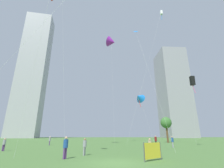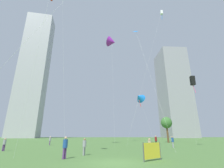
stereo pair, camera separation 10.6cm
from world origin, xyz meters
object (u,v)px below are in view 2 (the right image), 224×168
object	(u,v)px
person_standing_1	(150,146)
kite_flying_1	(193,81)
person_standing_4	(173,141)
person_standing_6	(4,143)
distant_highrise_1	(34,71)
person_standing_2	(156,140)
kite_flying_6	(136,32)
event_banner	(152,151)
person_standing_3	(84,145)
distant_highrise_0	(174,92)
kite_flying_4	(161,13)
person_standing_5	(65,146)
person_standing_0	(50,140)
kite_flying_7	(112,42)
kite_flying_0	(139,97)
park_tree_0	(166,123)

from	to	relation	value
person_standing_1	kite_flying_1	bearing A→B (deg)	167.17
person_standing_4	person_standing_6	bearing A→B (deg)	-69.81
person_standing_1	distant_highrise_1	world-z (taller)	distant_highrise_1
person_standing_1	distant_highrise_1	xyz separation A→B (m)	(-58.48, 93.74, 46.09)
person_standing_2	kite_flying_6	bearing A→B (deg)	133.02
person_standing_2	event_banner	xyz separation A→B (m)	(-5.44, -16.34, -0.32)
person_standing_2	person_standing_6	bearing A→B (deg)	95.39
person_standing_1	person_standing_3	distance (m)	6.63
person_standing_4	event_banner	xyz separation A→B (m)	(-7.34, -13.50, -0.27)
distant_highrise_0	distant_highrise_1	world-z (taller)	distant_highrise_1
kite_flying_4	kite_flying_6	bearing A→B (deg)	-135.18
person_standing_5	event_banner	size ratio (longest dim) A/B	1.04
event_banner	person_standing_6	bearing A→B (deg)	152.73
person_standing_1	person_standing_3	bearing A→B (deg)	-59.85
kite_flying_4	distant_highrise_1	size ratio (longest dim) A/B	0.36
person_standing_3	kite_flying_4	xyz separation A→B (m)	(16.63, 15.88, 31.78)
person_standing_1	person_standing_4	size ratio (longest dim) A/B	0.93
person_standing_1	person_standing_5	size ratio (longest dim) A/B	0.89
person_standing_1	kite_flying_1	size ratio (longest dim) A/B	0.13
person_standing_2	kite_flying_6	xyz separation A→B (m)	(-3.83, -5.80, 18.77)
person_standing_0	distant_highrise_1	world-z (taller)	distant_highrise_1
kite_flying_6	person_standing_6	bearing A→B (deg)	-174.28
person_standing_4	distant_highrise_0	distance (m)	105.37
person_standing_0	event_banner	size ratio (longest dim) A/B	0.97
person_standing_6	event_banner	distance (m)	18.96
person_standing_6	event_banner	size ratio (longest dim) A/B	0.90
person_standing_0	kite_flying_7	bearing A→B (deg)	108.36
distant_highrise_1	kite_flying_0	bearing A→B (deg)	-57.00
kite_flying_4	kite_flying_1	bearing A→B (deg)	-66.89
person_standing_5	distant_highrise_0	bearing A→B (deg)	-172.33
person_standing_1	person_standing_5	distance (m)	8.20
kite_flying_1	distant_highrise_1	distance (m)	114.26
person_standing_2	kite_flying_7	bearing A→B (deg)	16.48
person_standing_2	kite_flying_6	distance (m)	20.01
kite_flying_0	kite_flying_4	world-z (taller)	kite_flying_4
event_banner	kite_flying_4	bearing A→B (deg)	61.32
person_standing_4	distant_highrise_1	xyz separation A→B (m)	(-65.14, 83.40, 46.02)
person_standing_0	person_standing_1	bearing A→B (deg)	25.48
kite_flying_4	distant_highrise_0	world-z (taller)	distant_highrise_0
kite_flying_1	person_standing_0	bearing A→B (deg)	167.65
kite_flying_1	distant_highrise_0	bearing A→B (deg)	67.52
person_standing_4	person_standing_5	world-z (taller)	person_standing_5
person_standing_3	person_standing_5	bearing A→B (deg)	179.52
distant_highrise_0	kite_flying_7	bearing A→B (deg)	-125.80
kite_flying_0	event_banner	distance (m)	27.42
person_standing_5	park_tree_0	bearing A→B (deg)	-178.06
kite_flying_7	event_banner	world-z (taller)	kite_flying_7
park_tree_0	person_standing_4	bearing A→B (deg)	-109.02
person_standing_2	person_standing_4	size ratio (longest dim) A/B	1.05
distant_highrise_0	event_banner	distance (m)	120.11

